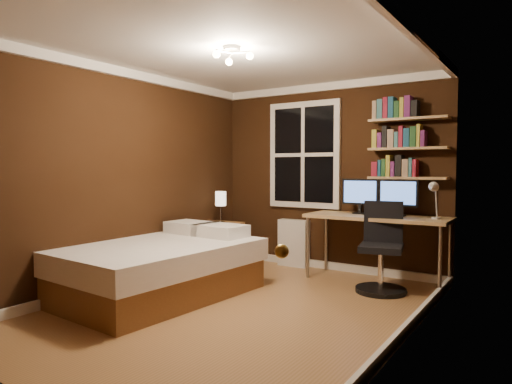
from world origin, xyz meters
The scene contains 24 objects.
floor centered at (0.00, 0.00, 0.00)m, with size 4.20×4.20×0.00m, color olive.
wall_back centered at (0.00, 2.10, 1.25)m, with size 3.20×0.04×2.50m, color black.
wall_left centered at (-1.60, 0.00, 1.25)m, with size 0.04×4.20×2.50m, color black.
wall_right centered at (1.60, 0.00, 1.25)m, with size 0.04×4.20×2.50m, color black.
ceiling centered at (0.00, 0.00, 2.50)m, with size 3.20×4.20×0.02m, color white.
window centered at (-0.35, 2.06, 1.55)m, with size 1.06×0.06×1.46m, color white.
door centered at (1.59, -1.55, 1.02)m, with size 0.03×0.82×2.05m, color black, non-canonical shape.
door_knob centered at (1.55, -1.85, 1.00)m, with size 0.06×0.06×0.06m, color gold.
ceiling_fixture centered at (0.00, -0.10, 2.40)m, with size 0.44×0.44×0.18m, color beige, non-canonical shape.
bookshelf_lower centered at (1.08, 1.98, 1.25)m, with size 0.92×0.22×0.03m, color #9D7D4C.
books_row_lower centered at (1.08, 1.98, 1.38)m, with size 0.54×0.16×0.23m, color maroon, non-canonical shape.
bookshelf_middle centered at (1.08, 1.98, 1.60)m, with size 0.92×0.22×0.03m, color #9D7D4C.
books_row_middle centered at (1.08, 1.98, 1.73)m, with size 0.60×0.16×0.23m, color navy, non-canonical shape.
bookshelf_upper centered at (1.08, 1.98, 1.95)m, with size 0.92×0.22×0.03m, color #9D7D4C.
books_row_upper centered at (1.08, 1.98, 2.08)m, with size 0.48×0.16×0.23m, color #225128, non-canonical shape.
bed centered at (-1.00, -0.10, 0.30)m, with size 1.63×2.17×0.71m.
nightstand centered at (-1.32, 1.43, 0.30)m, with size 0.49×0.49×0.61m, color brown.
bedside_lamp centered at (-1.32, 1.43, 0.83)m, with size 0.15×0.15×0.43m, color beige, non-canonical shape.
radiator centered at (-0.46, 1.98, 0.32)m, with size 0.43×0.15×0.65m, color silver.
desk centered at (0.78, 1.76, 0.74)m, with size 1.68×0.63×0.80m.
monitor_left centered at (0.54, 1.85, 1.02)m, with size 0.46×0.12×0.44m, color black, non-canonical shape.
monitor_right centered at (1.01, 1.85, 1.02)m, with size 0.46×0.12×0.44m, color black, non-canonical shape.
desk_lamp centered at (1.46, 1.66, 1.02)m, with size 0.14×0.32×0.44m, color silver, non-canonical shape.
office_chair centered at (0.98, 1.36, 0.38)m, with size 0.55×0.55×1.00m.
Camera 1 is at (2.55, -3.58, 1.37)m, focal length 32.00 mm.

